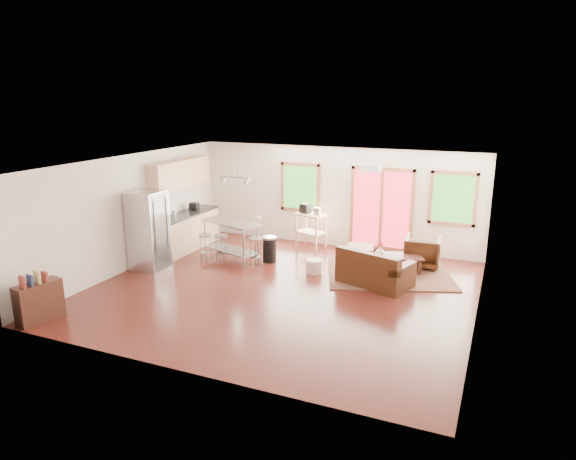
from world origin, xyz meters
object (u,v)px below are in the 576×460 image
at_px(ottoman, 360,255).
at_px(kitchen_cart, 310,219).
at_px(coffee_table, 399,258).
at_px(rug, 389,274).
at_px(loveseat, 374,271).
at_px(refrigerator, 148,230).
at_px(island, 231,234).
at_px(armchair, 422,250).

relative_size(ottoman, kitchen_cart, 0.53).
height_order(coffee_table, ottoman, ottoman).
relative_size(rug, loveseat, 1.62).
xyz_separation_m(refrigerator, island, (1.41, 1.27, -0.24)).
distance_m(loveseat, kitchen_cart, 3.00).
xyz_separation_m(rug, island, (-3.74, -0.46, 0.64)).
xyz_separation_m(ottoman, island, (-2.93, -1.01, 0.45)).
height_order(rug, loveseat, loveseat).
bearing_deg(rug, island, -173.01).
bearing_deg(armchair, rug, 50.95).
bearing_deg(loveseat, ottoman, 134.40).
bearing_deg(kitchen_cart, coffee_table, -21.55).
xyz_separation_m(refrigerator, kitchen_cart, (2.81, 2.95, -0.11)).
bearing_deg(coffee_table, ottoman, 161.92).
height_order(ottoman, island, island).
distance_m(loveseat, armchair, 1.77).
relative_size(coffee_table, island, 0.71).
bearing_deg(loveseat, island, -167.22).
xyz_separation_m(rug, refrigerator, (-5.15, -1.73, 0.89)).
distance_m(loveseat, ottoman, 1.49).
distance_m(armchair, ottoman, 1.43).
bearing_deg(ottoman, refrigerator, -152.28).
relative_size(loveseat, coffee_table, 1.44).
relative_size(ottoman, island, 0.38).
height_order(armchair, refrigerator, refrigerator).
distance_m(coffee_table, island, 3.98).
relative_size(refrigerator, kitchen_cart, 1.56).
bearing_deg(coffee_table, island, -170.04).
bearing_deg(rug, ottoman, 146.13).
relative_size(coffee_table, armchair, 1.44).
distance_m(rug, ottoman, 1.00).
distance_m(rug, armchair, 1.08).
bearing_deg(loveseat, armchair, 83.56).
bearing_deg(ottoman, island, -161.01).
distance_m(rug, refrigerator, 5.51).
bearing_deg(loveseat, kitchen_cart, 155.50).
relative_size(rug, kitchen_cart, 2.32).
bearing_deg(ottoman, rug, -33.87).
xyz_separation_m(loveseat, ottoman, (-0.66, 1.33, -0.11)).
relative_size(loveseat, ottoman, 2.71).
distance_m(coffee_table, ottoman, 1.04).
bearing_deg(refrigerator, loveseat, 10.40).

